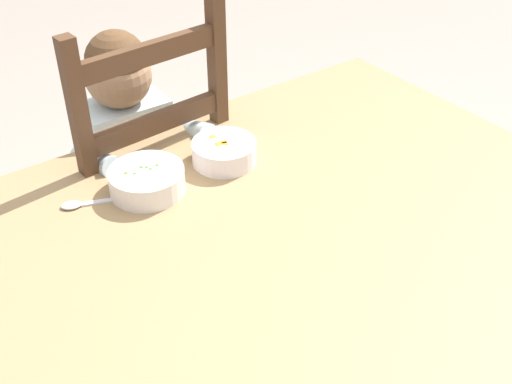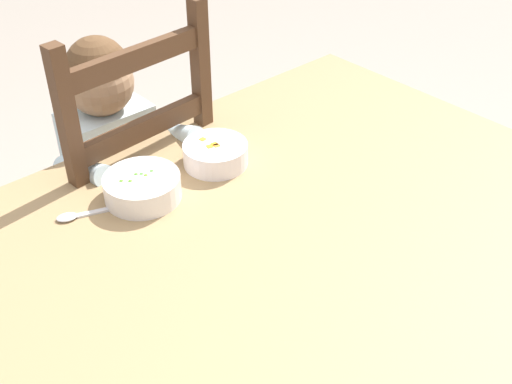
% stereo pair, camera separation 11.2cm
% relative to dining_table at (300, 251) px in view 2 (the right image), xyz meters
% --- Properties ---
extents(dining_table, '(1.34, 1.07, 0.72)m').
position_rel_dining_table_xyz_m(dining_table, '(0.00, 0.00, 0.00)').
color(dining_table, '#9A7B52').
rests_on(dining_table, ground).
extents(dining_chair, '(0.45, 0.45, 1.05)m').
position_rel_dining_table_xyz_m(dining_chair, '(-0.10, 0.58, -0.15)').
color(dining_chair, '#4D321F').
rests_on(dining_chair, ground).
extents(child_figure, '(0.32, 0.31, 0.97)m').
position_rel_dining_table_xyz_m(child_figure, '(-0.10, 0.58, 0.01)').
color(child_figure, silver).
rests_on(child_figure, ground).
extents(bowl_of_peas, '(0.17, 0.17, 0.06)m').
position_rel_dining_table_xyz_m(bowl_of_peas, '(-0.20, 0.29, 0.12)').
color(bowl_of_peas, white).
rests_on(bowl_of_peas, dining_table).
extents(bowl_of_carrots, '(0.15, 0.15, 0.05)m').
position_rel_dining_table_xyz_m(bowl_of_carrots, '(-0.00, 0.29, 0.12)').
color(bowl_of_carrots, white).
rests_on(bowl_of_carrots, dining_table).
extents(spoon, '(0.14, 0.07, 0.01)m').
position_rel_dining_table_xyz_m(spoon, '(-0.35, 0.32, 0.09)').
color(spoon, silver).
rests_on(spoon, dining_table).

